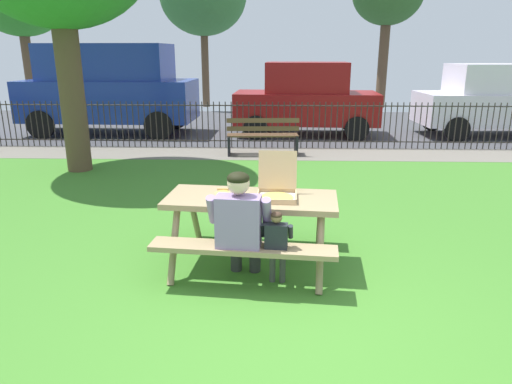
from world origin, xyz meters
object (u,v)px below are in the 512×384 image
object	(u,v)px
park_bench_center	(263,137)
parked_car_far_left	(109,87)
parked_car_center	(501,99)
adult_at_table	(240,223)
parked_car_left	(306,98)
picnic_table_foreground	(251,212)
pizza_slice_on_table	(223,192)
pizza_box_open	(277,189)
child_at_table	(277,241)

from	to	relation	value
park_bench_center	parked_car_far_left	distance (m)	5.22
parked_car_center	parked_car_far_left	bearing A→B (deg)	180.00
adult_at_table	parked_car_left	bearing A→B (deg)	82.21
picnic_table_foreground	pizza_slice_on_table	xyz separation A→B (m)	(-0.32, 0.16, 0.18)
adult_at_table	park_bench_center	world-z (taller)	adult_at_table
pizza_box_open	parked_car_center	distance (m)	10.41
adult_at_table	parked_car_far_left	xyz separation A→B (m)	(-4.27, 8.89, 0.65)
pizza_box_open	park_bench_center	bearing A→B (deg)	92.79
picnic_table_foreground	pizza_slice_on_table	world-z (taller)	pizza_slice_on_table
pizza_slice_on_table	park_bench_center	size ratio (longest dim) A/B	0.14
picnic_table_foreground	adult_at_table	bearing A→B (deg)	-99.55
pizza_box_open	park_bench_center	xyz separation A→B (m)	(-0.28, 5.65, -0.44)
pizza_box_open	child_at_table	distance (m)	0.67
pizza_box_open	parked_car_left	bearing A→B (deg)	84.14
park_bench_center	parked_car_left	distance (m)	3.03
child_at_table	adult_at_table	bearing A→B (deg)	169.88
child_at_table	picnic_table_foreground	bearing A→B (deg)	115.70
park_bench_center	parked_car_center	distance (m)	7.03
pizza_slice_on_table	child_at_table	size ratio (longest dim) A/B	0.28
pizza_slice_on_table	child_at_table	world-z (taller)	child_at_table
pizza_box_open	park_bench_center	world-z (taller)	pizza_box_open
adult_at_table	child_at_table	xyz separation A→B (m)	(0.35, -0.06, -0.16)
adult_at_table	parked_car_far_left	size ratio (longest dim) A/B	0.25
adult_at_table	pizza_slice_on_table	bearing A→B (deg)	109.73
pizza_box_open	park_bench_center	size ratio (longest dim) A/B	0.29
picnic_table_foreground	pizza_slice_on_table	distance (m)	0.40
pizza_box_open	adult_at_table	bearing A→B (deg)	-125.34
picnic_table_foreground	parked_car_far_left	bearing A→B (deg)	117.40
pizza_box_open	child_at_table	size ratio (longest dim) A/B	0.58
adult_at_table	parked_car_left	distance (m)	8.98
park_bench_center	parked_car_center	world-z (taller)	parked_car_center
pizza_box_open	child_at_table	bearing A→B (deg)	-90.28
park_bench_center	parked_car_center	size ratio (longest dim) A/B	0.36
pizza_slice_on_table	parked_car_left	bearing A→B (deg)	80.00
adult_at_table	picnic_table_foreground	bearing A→B (deg)	80.45
pizza_slice_on_table	parked_car_left	distance (m)	8.36
picnic_table_foreground	parked_car_far_left	world-z (taller)	parked_car_far_left
park_bench_center	child_at_table	bearing A→B (deg)	-87.49
adult_at_table	park_bench_center	size ratio (longest dim) A/B	0.73
parked_car_far_left	parked_car_left	world-z (taller)	parked_car_far_left
picnic_table_foreground	park_bench_center	xyz separation A→B (m)	(-0.00, 5.65, -0.18)
pizza_slice_on_table	parked_car_left	world-z (taller)	parked_car_left
parked_car_center	child_at_table	bearing A→B (deg)	-124.59
child_at_table	park_bench_center	distance (m)	6.22
child_at_table	park_bench_center	bearing A→B (deg)	92.51
parked_car_far_left	parked_car_left	bearing A→B (deg)	-0.00
child_at_table	parked_car_center	world-z (taller)	parked_car_center
pizza_slice_on_table	parked_car_far_left	xyz separation A→B (m)	(-4.03, 8.23, 0.53)
parked_car_far_left	park_bench_center	bearing A→B (deg)	-32.23
parked_car_left	parked_car_center	size ratio (longest dim) A/B	0.89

